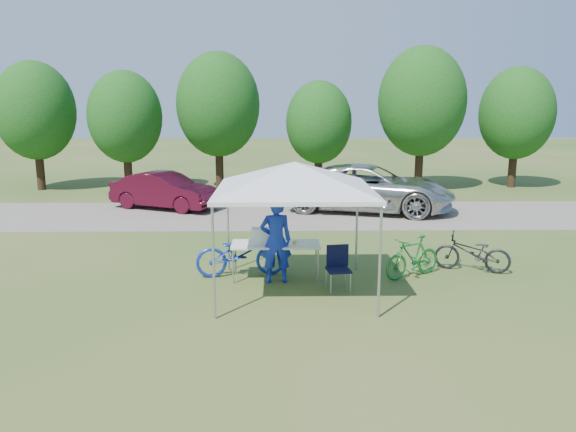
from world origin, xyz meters
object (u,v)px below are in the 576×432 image
Objects in this scene: folding_chair at (338,264)px; bike_green at (412,257)px; bike_dark at (472,253)px; bike_blue at (241,253)px; cooler at (262,236)px; minivan at (369,188)px; cyclist at (276,240)px; folding_table at (276,245)px; sedan at (165,191)px.

bike_green reaches higher than folding_chair.
bike_dark is at bearing 74.96° from bike_green.
bike_blue reaches higher than bike_green.
minivan is (3.64, 7.80, -0.13)m from cooler.
bike_dark is (4.58, 0.73, -0.50)m from cyclist.
folding_chair is 0.54× the size of bike_dark.
bike_green is at bearing 178.75° from cyclist.
folding_table is at bearing -0.00° from cooler.
folding_table is 8.49m from minivan.
bike_green is 11.01m from sedan.
folding_chair is 0.60× the size of bike_green.
cooler is at bearing 180.00° from folding_table.
bike_blue is 1.31× the size of bike_green.
minivan reaches higher than bike_dark.
bike_green is (3.08, 0.31, -0.48)m from cyclist.
bike_green is at bearing -53.34° from bike_dark.
bike_dark is at bearing -154.57° from minivan.
folding_table is 0.84m from bike_blue.
cyclist is 1.11× the size of bike_dark.
bike_blue is 3.87m from bike_green.
sedan is (-7.46, 0.56, -0.17)m from minivan.
folding_table is 0.36m from cooler.
folding_chair is at bearing -124.89° from sedan.
folding_chair reaches higher than folding_table.
cyclist is 8.75m from minivan.
bike_blue is 0.51× the size of sedan.
bike_green is at bearing 0.46° from cooler.
bike_dark is at bearing 11.43° from folding_chair.
cooler is 0.08× the size of minivan.
sedan is (-4.12, 8.64, -0.26)m from cyclist.
cooler reaches higher than bike_dark.
minivan reaches higher than folding_chair.
bike_green is at bearing -166.09° from minivan.
sedan is at bearing -71.54° from cyclist.
folding_table is 0.96× the size of bike_blue.
cooler is 0.31× the size of bike_green.
cyclist is 0.93× the size of bike_blue.
folding_chair is at bearing -177.52° from minivan.
folding_chair reaches higher than bike_dark.
bike_blue is 8.66m from minivan.
cyclist is at bearing -43.84° from cooler.
folding_table is 4.62m from bike_dark.
folding_chair is at bearing -122.81° from bike_blue.
cyclist is 1.22× the size of bike_green.
folding_table is at bearing -120.14° from bike_green.
folding_table is 4.11× the size of cooler.
sedan is at bearing -111.21° from bike_dark.
bike_blue is 8.82m from sedan.
minivan is (2.03, 8.53, 0.30)m from folding_chair.
cyclist is at bearing 173.39° from minivan.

